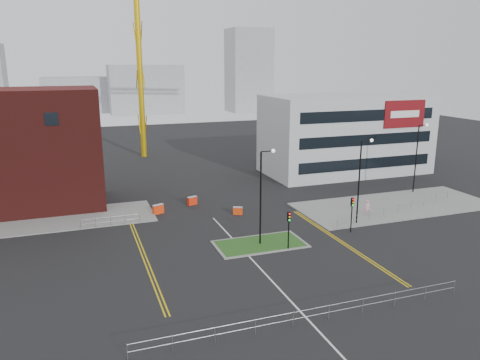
# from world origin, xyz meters

# --- Properties ---
(ground) EXTENTS (200.00, 200.00, 0.00)m
(ground) POSITION_xyz_m (0.00, 0.00, 0.00)
(ground) COLOR black
(ground) RESTS_ON ground
(pavement_left) EXTENTS (28.00, 8.00, 0.12)m
(pavement_left) POSITION_xyz_m (-20.00, 22.00, 0.06)
(pavement_left) COLOR slate
(pavement_left) RESTS_ON ground
(pavement_right) EXTENTS (24.00, 10.00, 0.12)m
(pavement_right) POSITION_xyz_m (22.00, 14.00, 0.06)
(pavement_right) COLOR slate
(pavement_right) RESTS_ON ground
(island_kerb) EXTENTS (8.60, 4.60, 0.08)m
(island_kerb) POSITION_xyz_m (2.00, 8.00, 0.04)
(island_kerb) COLOR slate
(island_kerb) RESTS_ON ground
(grass_island) EXTENTS (8.00, 4.00, 0.12)m
(grass_island) POSITION_xyz_m (2.00, 8.00, 0.06)
(grass_island) COLOR #224517
(grass_island) RESTS_ON ground
(office_block) EXTENTS (25.00, 12.20, 12.00)m
(office_block) POSITION_xyz_m (26.01, 31.97, 6.00)
(office_block) COLOR silver
(office_block) RESTS_ON ground
(tower_crane) EXTENTS (52.84, 6.21, 36.87)m
(tower_crane) POSITION_xyz_m (3.87, 54.42, 25.50)
(tower_crane) COLOR gold
(tower_crane) RESTS_ON ground
(streetlamp_island) EXTENTS (1.46, 0.36, 9.18)m
(streetlamp_island) POSITION_xyz_m (2.22, 8.00, 5.41)
(streetlamp_island) COLOR black
(streetlamp_island) RESTS_ON ground
(streetlamp_right_near) EXTENTS (1.46, 0.36, 9.18)m
(streetlamp_right_near) POSITION_xyz_m (14.22, 10.00, 5.41)
(streetlamp_right_near) COLOR black
(streetlamp_right_near) RESTS_ON ground
(streetlamp_right_far) EXTENTS (1.46, 0.36, 9.18)m
(streetlamp_right_far) POSITION_xyz_m (28.22, 18.00, 5.41)
(streetlamp_right_far) COLOR black
(streetlamp_right_far) RESTS_ON ground
(traffic_light_island) EXTENTS (0.28, 0.33, 3.65)m
(traffic_light_island) POSITION_xyz_m (4.00, 5.98, 2.57)
(traffic_light_island) COLOR black
(traffic_light_island) RESTS_ON ground
(traffic_light_right) EXTENTS (0.28, 0.33, 3.65)m
(traffic_light_right) POSITION_xyz_m (12.00, 7.98, 2.57)
(traffic_light_right) COLOR black
(traffic_light_right) RESTS_ON ground
(railing_front) EXTENTS (24.05, 0.05, 1.10)m
(railing_front) POSITION_xyz_m (0.00, -6.00, 0.78)
(railing_front) COLOR gray
(railing_front) RESTS_ON ground
(railing_left) EXTENTS (6.05, 0.05, 1.10)m
(railing_left) POSITION_xyz_m (-11.00, 18.00, 0.74)
(railing_left) COLOR gray
(railing_left) RESTS_ON ground
(railing_right) EXTENTS (19.05, 5.05, 1.10)m
(railing_right) POSITION_xyz_m (20.50, 11.50, 0.78)
(railing_right) COLOR gray
(railing_right) RESTS_ON ground
(centre_line) EXTENTS (0.15, 30.00, 0.01)m
(centre_line) POSITION_xyz_m (0.00, 2.00, 0.01)
(centre_line) COLOR silver
(centre_line) RESTS_ON ground
(yellow_left_a) EXTENTS (0.12, 24.00, 0.01)m
(yellow_left_a) POSITION_xyz_m (-9.00, 10.00, 0.01)
(yellow_left_a) COLOR gold
(yellow_left_a) RESTS_ON ground
(yellow_left_b) EXTENTS (0.12, 24.00, 0.01)m
(yellow_left_b) POSITION_xyz_m (-8.70, 10.00, 0.01)
(yellow_left_b) COLOR gold
(yellow_left_b) RESTS_ON ground
(yellow_right_a) EXTENTS (0.12, 20.00, 0.01)m
(yellow_right_a) POSITION_xyz_m (9.50, 6.00, 0.01)
(yellow_right_a) COLOR gold
(yellow_right_a) RESTS_ON ground
(yellow_right_b) EXTENTS (0.12, 20.00, 0.01)m
(yellow_right_b) POSITION_xyz_m (9.80, 6.00, 0.01)
(yellow_right_b) COLOR gold
(yellow_right_b) RESTS_ON ground
(skyline_b) EXTENTS (24.00, 12.00, 16.00)m
(skyline_b) POSITION_xyz_m (10.00, 130.00, 8.00)
(skyline_b) COLOR gray
(skyline_b) RESTS_ON ground
(skyline_c) EXTENTS (14.00, 12.00, 28.00)m
(skyline_c) POSITION_xyz_m (45.00, 125.00, 14.00)
(skyline_c) COLOR gray
(skyline_c) RESTS_ON ground
(skyline_d) EXTENTS (30.00, 12.00, 12.00)m
(skyline_d) POSITION_xyz_m (-8.00, 140.00, 6.00)
(skyline_d) COLOR gray
(skyline_d) RESTS_ON ground
(pedestrian) EXTENTS (0.67, 0.46, 1.79)m
(pedestrian) POSITION_xyz_m (16.68, 11.95, 0.89)
(pedestrian) COLOR pink
(pedestrian) RESTS_ON ground
(barrier_left) EXTENTS (1.36, 0.86, 1.08)m
(barrier_left) POSITION_xyz_m (-5.49, 20.59, 0.59)
(barrier_left) COLOR #F3370D
(barrier_left) RESTS_ON ground
(barrier_mid) EXTENTS (1.12, 0.76, 0.90)m
(barrier_mid) POSITION_xyz_m (3.00, 17.22, 0.49)
(barrier_mid) COLOR red
(barrier_mid) RESTS_ON ground
(barrier_right) EXTENTS (1.28, 0.76, 1.03)m
(barrier_right) POSITION_xyz_m (-1.00, 22.63, 0.56)
(barrier_right) COLOR red
(barrier_right) RESTS_ON ground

